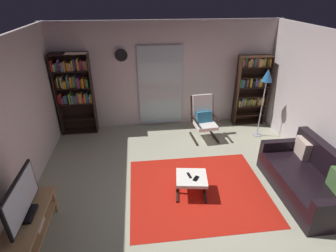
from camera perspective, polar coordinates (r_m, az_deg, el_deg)
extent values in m
plane|color=#A6A68D|center=(4.70, 3.77, -15.44)|extent=(7.02, 7.02, 0.00)
cube|color=silver|center=(6.58, -0.42, 10.91)|extent=(5.60, 0.06, 2.60)
cube|color=silver|center=(6.58, -1.60, 8.62)|extent=(1.10, 0.01, 2.00)
cube|color=red|center=(4.87, 6.58, -13.71)|extent=(2.42, 2.02, 0.01)
cube|color=tan|center=(4.20, -28.35, -16.93)|extent=(0.44, 1.18, 0.02)
cube|color=tan|center=(4.37, -27.54, -19.43)|extent=(0.40, 1.12, 0.02)
cylinder|color=tan|center=(4.67, -23.50, -14.68)|extent=(0.05, 0.05, 0.48)
cylinder|color=tan|center=(4.78, -27.54, -14.55)|extent=(0.05, 0.05, 0.48)
cube|color=silver|center=(4.36, -27.55, -18.72)|extent=(0.27, 0.28, 0.07)
cube|color=black|center=(4.17, -28.46, -16.58)|extent=(0.20, 0.32, 0.05)
cube|color=black|center=(3.99, -29.45, -13.42)|extent=(0.04, 0.95, 0.55)
cube|color=silver|center=(3.98, -29.17, -13.44)|extent=(0.01, 0.89, 0.50)
cube|color=black|center=(6.69, -23.07, 6.06)|extent=(0.02, 0.30, 1.96)
cube|color=black|center=(6.50, -16.08, 6.65)|extent=(0.02, 0.30, 1.96)
cube|color=black|center=(6.71, -19.40, 6.81)|extent=(0.84, 0.02, 1.96)
cube|color=black|center=(6.97, -18.38, -1.02)|extent=(0.81, 0.28, 0.02)
cube|color=black|center=(6.81, -18.85, 1.76)|extent=(0.81, 0.28, 0.02)
cube|color=black|center=(6.65, -19.36, 4.80)|extent=(0.81, 0.28, 0.02)
cube|color=black|center=(6.52, -19.90, 7.96)|extent=(0.81, 0.28, 0.02)
cube|color=black|center=(6.41, -20.47, 11.25)|extent=(0.81, 0.28, 0.02)
cube|color=black|center=(6.32, -21.04, 14.50)|extent=(0.81, 0.28, 0.02)
cube|color=red|center=(6.70, -22.65, 5.44)|extent=(0.03, 0.16, 0.22)
cube|color=red|center=(6.68, -22.35, 5.58)|extent=(0.02, 0.15, 0.25)
cube|color=#964490|center=(6.68, -21.93, 5.22)|extent=(0.03, 0.17, 0.15)
cube|color=#5C968D|center=(6.68, -21.55, 5.46)|extent=(0.03, 0.16, 0.19)
cube|color=teal|center=(6.67, -21.21, 5.59)|extent=(0.03, 0.18, 0.21)
cube|color=#2E62A2|center=(6.66, -20.84, 5.53)|extent=(0.04, 0.12, 0.19)
cube|color=#9E9D27|center=(6.62, -20.56, 5.77)|extent=(0.03, 0.23, 0.26)
cube|color=teal|center=(6.63, -20.07, 5.68)|extent=(0.04, 0.23, 0.21)
cube|color=#3A8250|center=(6.63, -19.61, 5.65)|extent=(0.03, 0.22, 0.19)
cube|color=#883688|center=(6.63, -19.26, 5.70)|extent=(0.03, 0.24, 0.19)
cube|color=gold|center=(6.58, -18.95, 5.84)|extent=(0.04, 0.10, 0.25)
cube|color=beige|center=(6.59, -18.57, 5.89)|extent=(0.02, 0.18, 0.24)
cube|color=orange|center=(6.57, -18.32, 5.90)|extent=(0.04, 0.17, 0.24)
cube|color=red|center=(6.58, -17.90, 5.58)|extent=(0.03, 0.21, 0.15)
cube|color=gold|center=(6.55, -17.62, 5.82)|extent=(0.04, 0.13, 0.21)
cube|color=#2669A2|center=(6.54, -17.16, 5.98)|extent=(0.04, 0.13, 0.24)
cube|color=beige|center=(6.54, -16.72, 5.64)|extent=(0.03, 0.11, 0.16)
cube|color=olive|center=(6.53, -16.37, 6.01)|extent=(0.04, 0.21, 0.23)
cube|color=brown|center=(6.59, -23.16, 8.54)|extent=(0.04, 0.11, 0.19)
cube|color=gold|center=(6.55, -22.86, 8.76)|extent=(0.02, 0.16, 0.25)
cube|color=#589392|center=(6.56, -22.44, 8.87)|extent=(0.04, 0.11, 0.25)
cube|color=beige|center=(6.53, -22.13, 8.84)|extent=(0.02, 0.20, 0.25)
cube|color=gold|center=(6.53, -21.75, 8.52)|extent=(0.03, 0.22, 0.17)
cube|color=orange|center=(6.52, -21.40, 8.54)|extent=(0.04, 0.22, 0.17)
cube|color=teal|center=(6.51, -21.01, 9.06)|extent=(0.03, 0.19, 0.26)
cube|color=#3F8A4A|center=(6.49, -20.71, 8.65)|extent=(0.02, 0.13, 0.18)
cube|color=orange|center=(6.48, -20.42, 9.01)|extent=(0.04, 0.14, 0.25)
cube|color=#A58B37|center=(6.49, -19.99, 9.07)|extent=(0.04, 0.15, 0.24)
cube|color=teal|center=(6.48, -19.69, 9.19)|extent=(0.03, 0.15, 0.26)
cube|color=#3B8347|center=(6.45, -19.35, 9.01)|extent=(0.03, 0.16, 0.23)
cube|color=#95328D|center=(6.44, -18.88, 9.08)|extent=(0.04, 0.23, 0.23)
cube|color=gold|center=(6.44, -18.39, 8.87)|extent=(0.04, 0.13, 0.17)
cube|color=orange|center=(6.42, -18.03, 9.07)|extent=(0.03, 0.23, 0.22)
cube|color=orange|center=(6.43, -17.53, 9.09)|extent=(0.04, 0.14, 0.20)
cube|color=#2E8350|center=(6.40, -17.15, 9.03)|extent=(0.03, 0.20, 0.19)
cube|color=red|center=(6.47, -23.98, 11.99)|extent=(0.02, 0.23, 0.25)
cube|color=beige|center=(6.46, -23.54, 11.64)|extent=(0.04, 0.14, 0.16)
cube|color=#32854A|center=(6.45, -23.17, 11.79)|extent=(0.04, 0.14, 0.18)
cube|color=#923B8A|center=(6.44, -22.75, 12.18)|extent=(0.03, 0.14, 0.25)
cube|color=#8E4188|center=(6.44, -22.27, 11.94)|extent=(0.04, 0.20, 0.18)
cube|color=#55949F|center=(6.41, -21.93, 12.04)|extent=(0.04, 0.22, 0.21)
cube|color=orange|center=(6.39, -21.61, 12.13)|extent=(0.03, 0.19, 0.22)
cube|color=#A89333|center=(6.42, -21.14, 12.10)|extent=(0.03, 0.19, 0.19)
cube|color=orange|center=(6.39, -20.85, 12.07)|extent=(0.03, 0.20, 0.18)
cube|color=#BFB1A2|center=(6.39, -20.41, 12.10)|extent=(0.04, 0.21, 0.17)
cube|color=orange|center=(6.36, -20.10, 12.36)|extent=(0.04, 0.16, 0.23)
cube|color=#3558AC|center=(6.37, -19.68, 12.54)|extent=(0.03, 0.15, 0.25)
cube|color=#9B3684|center=(6.35, -19.31, 12.50)|extent=(0.03, 0.14, 0.24)
cube|color=gold|center=(6.33, -19.04, 12.61)|extent=(0.03, 0.16, 0.26)
cube|color=#C0372B|center=(6.35, -18.62, 12.40)|extent=(0.03, 0.17, 0.19)
cube|color=#913182|center=(6.30, -18.33, 12.53)|extent=(0.04, 0.12, 0.24)
cube|color=orange|center=(6.33, -17.79, 12.53)|extent=(0.04, 0.15, 0.21)
cube|color=beige|center=(6.32, -17.36, 12.58)|extent=(0.04, 0.15, 0.21)
cube|color=black|center=(6.90, 14.75, 7.23)|extent=(0.02, 0.30, 1.78)
cube|color=black|center=(7.21, 20.53, 7.26)|extent=(0.02, 0.30, 1.78)
cube|color=black|center=(7.17, 17.27, 7.66)|extent=(0.79, 0.02, 1.78)
cube|color=black|center=(7.38, 16.74, 0.89)|extent=(0.76, 0.28, 0.02)
cube|color=black|center=(7.28, 16.99, 2.57)|extent=(0.76, 0.28, 0.02)
cube|color=black|center=(7.18, 17.27, 4.41)|extent=(0.76, 0.28, 0.02)
cube|color=black|center=(7.09, 17.56, 6.29)|extent=(0.76, 0.28, 0.02)
cube|color=black|center=(7.00, 17.85, 8.23)|extent=(0.76, 0.28, 0.02)
cube|color=black|center=(6.93, 18.16, 10.21)|extent=(0.76, 0.28, 0.02)
cube|color=black|center=(6.86, 18.48, 12.23)|extent=(0.76, 0.28, 0.02)
cube|color=black|center=(6.80, 18.79, 14.16)|extent=(0.76, 0.28, 0.02)
cube|color=teal|center=(7.01, 14.74, 5.21)|extent=(0.03, 0.16, 0.21)
cube|color=olive|center=(7.02, 15.04, 5.03)|extent=(0.04, 0.24, 0.17)
cube|color=brown|center=(7.03, 15.39, 4.93)|extent=(0.03, 0.22, 0.15)
cube|color=#3566AE|center=(7.04, 15.65, 5.13)|extent=(0.03, 0.21, 0.20)
cube|color=#A28B2C|center=(7.05, 15.98, 5.14)|extent=(0.02, 0.15, 0.20)
cube|color=olive|center=(7.08, 16.18, 5.14)|extent=(0.03, 0.21, 0.19)
cube|color=#3B8242|center=(7.08, 16.50, 5.18)|extent=(0.02, 0.13, 0.21)
cube|color=red|center=(7.11, 16.76, 4.98)|extent=(0.03, 0.13, 0.15)
cube|color=#35904D|center=(7.13, 17.03, 5.08)|extent=(0.04, 0.18, 0.16)
cube|color=brown|center=(7.13, 17.38, 5.09)|extent=(0.03, 0.11, 0.18)
cube|color=#A59F2B|center=(7.16, 17.63, 5.10)|extent=(0.04, 0.11, 0.17)
cube|color=olive|center=(7.17, 17.94, 5.07)|extent=(0.04, 0.17, 0.16)
cube|color=brown|center=(7.18, 18.26, 5.04)|extent=(0.03, 0.11, 0.16)
cube|color=#BCB8B0|center=(7.21, 18.41, 5.16)|extent=(0.02, 0.12, 0.17)
cube|color=brown|center=(7.22, 18.71, 5.37)|extent=(0.03, 0.22, 0.22)
cube|color=orange|center=(7.24, 18.98, 5.17)|extent=(0.03, 0.22, 0.18)
cube|color=#3A834E|center=(7.25, 19.24, 5.13)|extent=(0.02, 0.17, 0.17)
cube|color=beige|center=(7.26, 19.47, 5.27)|extent=(0.03, 0.17, 0.21)
cube|color=orange|center=(7.28, 19.75, 5.24)|extent=(0.04, 0.21, 0.19)
cube|color=#3F7C41|center=(6.85, 15.30, 9.11)|extent=(0.04, 0.24, 0.20)
cube|color=#3269B0|center=(6.84, 15.75, 9.06)|extent=(0.03, 0.20, 0.21)
cube|color=#3B7B3B|center=(6.87, 16.00, 9.01)|extent=(0.03, 0.20, 0.18)
cube|color=black|center=(6.89, 16.38, 9.14)|extent=(0.04, 0.22, 0.21)
cube|color=brown|center=(6.92, 16.71, 9.13)|extent=(0.04, 0.21, 0.20)
cube|color=#262230|center=(6.92, 17.09, 9.13)|extent=(0.03, 0.13, 0.21)
cube|color=gold|center=(6.94, 17.39, 9.18)|extent=(0.04, 0.22, 0.22)
cube|color=brown|center=(6.97, 17.73, 8.89)|extent=(0.03, 0.12, 0.15)
cube|color=black|center=(6.98, 18.08, 8.89)|extent=(0.04, 0.17, 0.16)
cube|color=#2D63AE|center=(6.99, 18.51, 9.12)|extent=(0.03, 0.13, 0.22)
cube|color=#95438A|center=(7.01, 18.77, 8.88)|extent=(0.04, 0.14, 0.16)
cube|color=#A79D39|center=(7.04, 19.05, 9.10)|extent=(0.03, 0.23, 0.21)
cube|color=gold|center=(7.04, 19.45, 9.00)|extent=(0.02, 0.15, 0.20)
cube|color=gold|center=(7.08, 19.59, 8.98)|extent=(0.04, 0.17, 0.17)
cube|color=#2C2D2E|center=(7.09, 19.96, 8.86)|extent=(0.04, 0.22, 0.15)
cube|color=blue|center=(7.10, 20.38, 8.98)|extent=(0.03, 0.16, 0.20)
cube|color=gold|center=(6.71, 15.82, 13.28)|extent=(0.04, 0.19, 0.21)
cube|color=#9F3190|center=(6.73, 16.17, 13.04)|extent=(0.04, 0.17, 0.15)
cube|color=#427A50|center=(6.74, 16.66, 13.19)|extent=(0.04, 0.11, 0.20)
cube|color=gold|center=(6.75, 17.11, 12.95)|extent=(0.03, 0.16, 0.16)
cube|color=beige|center=(6.77, 17.45, 13.13)|extent=(0.04, 0.19, 0.20)
cube|color=red|center=(6.80, 17.71, 13.24)|extent=(0.02, 0.23, 0.22)
cube|color=#579E96|center=(6.81, 18.01, 13.03)|extent=(0.02, 0.14, 0.17)
cube|color=#32803F|center=(6.83, 18.29, 13.21)|extent=(0.04, 0.22, 0.22)
cube|color=#99478F|center=(6.84, 18.71, 13.13)|extent=(0.03, 0.20, 0.21)
cube|color=orange|center=(6.84, 19.00, 13.16)|extent=(0.02, 0.22, 0.22)
cube|color=beige|center=(6.89, 19.24, 13.05)|extent=(0.04, 0.24, 0.19)
cube|color=gold|center=(6.90, 19.66, 12.90)|extent=(0.04, 0.18, 0.16)
cube|color=beige|center=(6.93, 19.90, 12.95)|extent=(0.02, 0.14, 0.17)
cube|color=gold|center=(6.93, 20.26, 13.09)|extent=(0.04, 0.14, 0.22)
cube|color=#1E3028|center=(6.95, 20.61, 12.84)|extent=(0.04, 0.12, 0.16)
cube|color=olive|center=(6.98, 20.85, 12.98)|extent=(0.03, 0.17, 0.19)
cube|color=gold|center=(7.00, 21.11, 12.96)|extent=(0.04, 0.24, 0.18)
cube|color=black|center=(5.22, 27.53, -11.20)|extent=(0.90, 1.77, 0.40)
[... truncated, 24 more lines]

